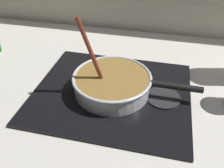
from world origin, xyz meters
TOP-DOWN VIEW (x-y plane):
  - ground at (0.00, 0.00)m, footprint 2.40×1.60m
  - hob_plate at (0.13, 0.22)m, footprint 0.56×0.48m
  - burner_ring at (0.13, 0.22)m, footprint 0.19×0.19m
  - spare_burner at (0.32, 0.22)m, footprint 0.12×0.12m
  - cooking_pan at (0.13, 0.22)m, footprint 0.45×0.28m

SIDE VIEW (x-z plane):
  - ground at x=0.00m, z-range -0.04..0.00m
  - hob_plate at x=0.13m, z-range 0.00..0.01m
  - spare_burner at x=0.32m, z-range 0.01..0.02m
  - burner_ring at x=0.13m, z-range 0.01..0.02m
  - cooking_pan at x=0.13m, z-range -0.09..0.19m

